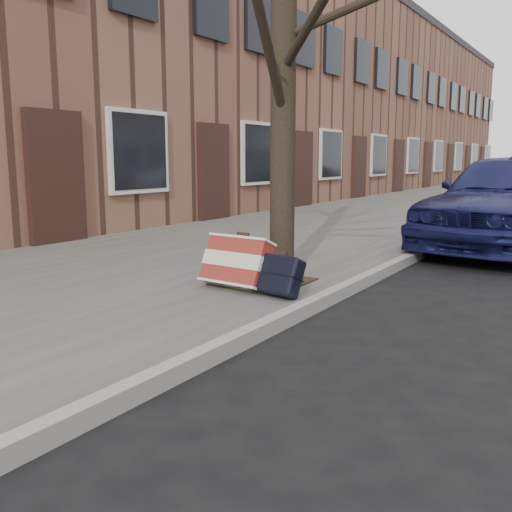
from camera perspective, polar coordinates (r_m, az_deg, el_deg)
The scene contains 7 objects.
ground at distance 4.09m, azimuth 16.38°, elevation -10.44°, with size 120.00×120.00×0.00m, color black.
near_sidewalk at distance 19.35m, azimuth 18.05°, elevation 5.33°, with size 5.00×70.00×0.12m, color #65635B.
house_near at distance 22.49m, azimuth 3.97°, elevation 15.10°, with size 6.80×40.00×7.00m, color brown.
dirt_patch at distance 5.90m, azimuth 0.76°, elevation -2.57°, with size 0.85×0.85×0.01m, color black.
street_tree at distance 6.25m, azimuth 2.80°, elevation 23.64°, with size 0.26×0.26×5.53m, color black.
suitcase_red at distance 5.56m, azimuth -1.97°, elevation -0.66°, with size 0.68×0.19×0.49m, color maroon.
suitcase_navy at distance 5.29m, azimuth 2.00°, elevation -1.84°, with size 0.52×0.17×0.37m, color black.
Camera 1 is at (0.99, -3.72, 1.38)m, focal length 40.00 mm.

